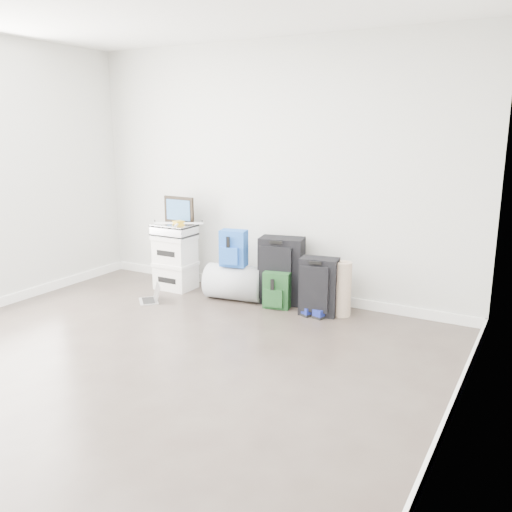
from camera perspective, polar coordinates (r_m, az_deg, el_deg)
The scene contains 14 objects.
ground at distance 4.19m, azimuth -14.84°, elevation -12.76°, with size 5.00×5.00×0.00m, color #392E29.
room_envelope at distance 3.79m, azimuth -16.24°, elevation 11.45°, with size 4.52×5.02×2.71m.
boxes_stack at distance 6.26m, azimuth -8.49°, elevation -0.62°, with size 0.44×0.36×0.62m.
briefcase at distance 6.18m, azimuth -8.61°, elevation 2.73°, with size 0.44×0.33×0.13m, color #B2B2B7.
painting at distance 6.22m, azimuth -8.12°, elevation 4.83°, with size 0.40×0.04×0.30m.
drone at distance 6.10m, azimuth -8.16°, elevation 3.45°, with size 0.50×0.50×0.05m.
duffel_bag at distance 5.83m, azimuth -2.23°, elevation -2.79°, with size 0.38×0.38×0.61m, color #9A9FA3.
blue_backpack at distance 5.72m, azimuth -2.42°, elevation 0.75°, with size 0.30×0.25×0.38m.
large_suitcase at distance 5.69m, azimuth 2.65°, elevation -1.53°, with size 0.50×0.38×0.70m.
green_backpack at distance 5.56m, azimuth 2.20°, elevation -3.66°, with size 0.30×0.25×0.38m.
carry_on at distance 5.37m, azimuth 6.60°, elevation -3.22°, with size 0.39×0.29×0.57m.
shoes at distance 5.42m, azimuth 6.61°, elevation -5.75°, with size 0.31×0.29×0.09m.
rolled_rug at distance 5.38m, azimuth 9.05°, elevation -3.46°, with size 0.18×0.18×0.54m, color tan.
laptop at distance 5.90m, azimuth -10.89°, elevation -4.28°, with size 0.33×0.33×0.19m.
Camera 1 is at (2.69, -2.65, 1.82)m, focal length 38.00 mm.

